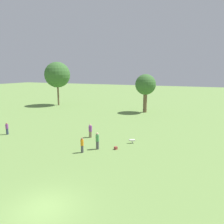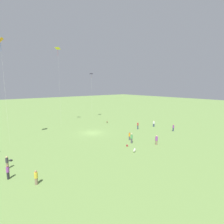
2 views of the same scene
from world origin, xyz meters
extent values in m
plane|color=#6B8E47|center=(0.00, 0.00, 0.00)|extent=(240.00, 240.00, 0.00)
cylinder|color=brown|center=(-25.60, 34.99, 2.61)|extent=(0.43, 0.43, 5.21)
sphere|color=#38662D|center=(-25.60, 34.99, 7.56)|extent=(6.27, 6.27, 6.27)
cylinder|color=brown|center=(-2.98, 34.14, 2.09)|extent=(0.78, 0.78, 4.18)
sphere|color=#38662D|center=(-2.98, 34.14, 5.76)|extent=(4.20, 4.20, 4.20)
cylinder|color=#333D5B|center=(-15.61, 10.80, 0.41)|extent=(0.37, 0.37, 0.81)
cylinder|color=purple|center=(-15.61, 10.80, 1.11)|extent=(0.43, 0.43, 0.59)
sphere|color=#A87A56|center=(-15.61, 10.80, 1.52)|extent=(0.24, 0.24, 0.24)
cylinder|color=#847056|center=(-4.68, 14.18, 0.41)|extent=(0.53, 0.53, 0.81)
cylinder|color=purple|center=(-4.68, 14.18, 1.17)|extent=(0.62, 0.62, 0.72)
sphere|color=beige|center=(-4.68, 14.18, 1.65)|extent=(0.24, 0.24, 0.24)
cylinder|color=#4C4C51|center=(-2.81, 9.13, 0.39)|extent=(0.37, 0.37, 0.77)
cylinder|color=orange|center=(-2.81, 9.13, 1.09)|extent=(0.43, 0.43, 0.63)
sphere|color=#A87A56|center=(-2.81, 9.13, 1.52)|extent=(0.24, 0.24, 0.24)
cylinder|color=#4C4C51|center=(-1.83, 10.69, 0.45)|extent=(0.44, 0.44, 0.90)
cylinder|color=#4C9956|center=(-1.83, 10.69, 1.27)|extent=(0.52, 0.52, 0.73)
sphere|color=beige|center=(-1.83, 10.69, 1.75)|extent=(0.24, 0.24, 0.24)
cylinder|color=silver|center=(1.05, 14.15, 0.36)|extent=(0.58, 0.51, 0.29)
sphere|color=silver|center=(0.76, 13.97, 0.40)|extent=(0.26, 0.26, 0.26)
cylinder|color=silver|center=(1.05, 14.15, 0.11)|extent=(0.13, 0.13, 0.22)
cube|color=#933833|center=(0.03, 11.44, 0.15)|extent=(0.38, 0.39, 0.30)
camera|label=1|loc=(8.83, -9.49, 8.40)|focal=35.00mm
camera|label=2|loc=(20.78, 32.74, 10.74)|focal=28.00mm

